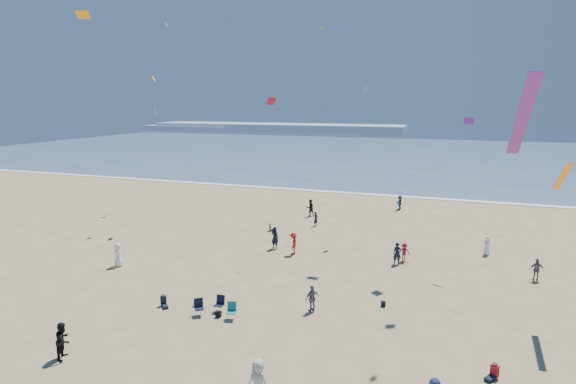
% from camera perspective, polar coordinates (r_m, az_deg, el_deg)
% --- Properties ---
extents(ocean, '(220.00, 100.00, 0.06)m').
position_cam_1_polar(ocean, '(111.51, 13.92, 4.62)').
color(ocean, '#476B84').
rests_on(ocean, ground).
extents(surf_line, '(220.00, 1.20, 0.08)m').
position_cam_1_polar(surf_line, '(62.43, 9.48, -0.25)').
color(surf_line, white).
rests_on(surf_line, ground).
extents(headland_far, '(110.00, 20.00, 3.20)m').
position_cam_1_polar(headland_far, '(198.47, -1.53, 8.20)').
color(headland_far, '#7A8EA8').
rests_on(headland_far, ground).
extents(headland_near, '(40.00, 14.00, 2.00)m').
position_cam_1_polar(headland_near, '(211.63, -12.30, 7.98)').
color(headland_near, '#7A8EA8').
rests_on(headland_near, ground).
extents(standing_flyers, '(30.89, 45.06, 1.94)m').
position_cam_1_polar(standing_flyers, '(32.35, 4.44, -9.55)').
color(standing_flyers, black).
rests_on(standing_flyers, ground).
extents(seated_group, '(19.65, 29.24, 0.84)m').
position_cam_1_polar(seated_group, '(26.12, -2.44, -15.97)').
color(seated_group, silver).
rests_on(seated_group, ground).
extents(chair_cluster, '(2.79, 1.53, 1.00)m').
position_cam_1_polar(chair_cluster, '(27.64, -9.09, -14.32)').
color(chair_cluster, black).
rests_on(chair_cluster, ground).
extents(white_tote, '(0.35, 0.20, 0.40)m').
position_cam_1_polar(white_tote, '(29.18, -11.53, -13.63)').
color(white_tote, silver).
rests_on(white_tote, ground).
extents(black_backpack, '(0.30, 0.22, 0.38)m').
position_cam_1_polar(black_backpack, '(27.60, -8.84, -15.07)').
color(black_backpack, black).
rests_on(black_backpack, ground).
extents(navy_bag, '(0.28, 0.18, 0.34)m').
position_cam_1_polar(navy_bag, '(29.18, 12.01, -13.71)').
color(navy_bag, black).
rests_on(navy_bag, ground).
extents(kites_aloft, '(44.26, 45.48, 27.62)m').
position_cam_1_polar(kites_aloft, '(28.39, 17.29, 15.93)').
color(kites_aloft, white).
rests_on(kites_aloft, ground).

